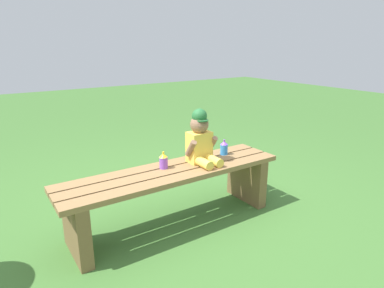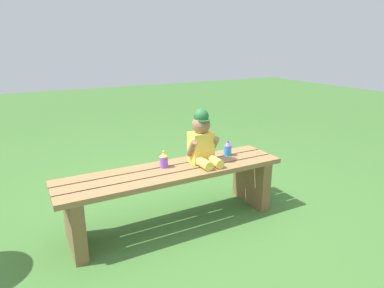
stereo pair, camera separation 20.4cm
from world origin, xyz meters
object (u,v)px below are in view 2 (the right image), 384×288
(child_figure, at_px, (202,140))
(sippy_cup_left, at_px, (164,160))
(sippy_cup_right, at_px, (228,148))
(park_bench, at_px, (174,186))

(child_figure, distance_m, sippy_cup_left, 0.32)
(sippy_cup_left, bearing_deg, sippy_cup_right, 0.00)
(park_bench, height_order, sippy_cup_left, sippy_cup_left)
(park_bench, xyz_separation_m, sippy_cup_right, (0.50, 0.06, 0.19))
(sippy_cup_right, bearing_deg, park_bench, -173.17)
(child_figure, relative_size, sippy_cup_left, 3.26)
(child_figure, xyz_separation_m, sippy_cup_left, (-0.29, 0.04, -0.12))
(child_figure, bearing_deg, sippy_cup_right, 9.51)
(park_bench, distance_m, child_figure, 0.39)
(park_bench, xyz_separation_m, sippy_cup_left, (-0.05, 0.06, 0.19))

